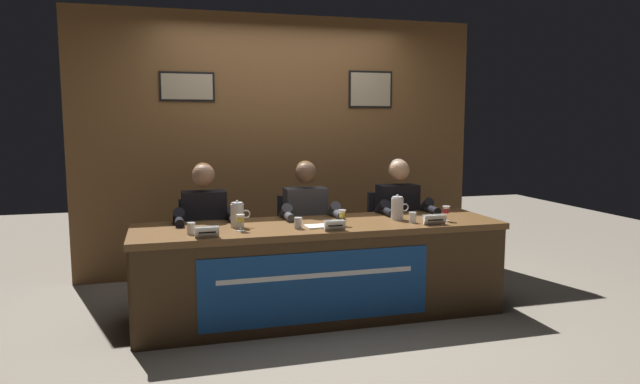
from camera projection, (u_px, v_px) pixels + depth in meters
ground_plane at (320, 314)px, 4.56m from camera, size 12.00×12.00×0.00m
wall_back_panelled at (282, 145)px, 5.78m from camera, size 4.10×0.14×2.60m
conference_table at (323, 256)px, 4.39m from camera, size 2.90×0.82×0.75m
chair_left at (204, 253)px, 4.84m from camera, size 0.44×0.45×0.88m
panelist_left at (205, 225)px, 4.61m from camera, size 0.51×0.48×1.21m
nameplate_left at (207, 232)px, 3.91m from camera, size 0.17×0.06×0.08m
juice_glass_left at (241, 220)px, 4.14m from camera, size 0.06×0.06×0.12m
water_cup_left at (191, 229)px, 4.03m from camera, size 0.06×0.06×0.08m
chair_center at (302, 247)px, 5.07m from camera, size 0.44×0.45×0.88m
panelist_center at (308, 220)px, 4.85m from camera, size 0.51×0.48×1.21m
nameplate_center at (335, 225)px, 4.16m from camera, size 0.16×0.06×0.08m
juice_glass_center at (342, 215)px, 4.35m from camera, size 0.06×0.06×0.12m
water_cup_center at (298, 224)px, 4.24m from camera, size 0.06×0.06×0.08m
chair_right at (392, 241)px, 5.30m from camera, size 0.44×0.45×0.88m
panelist_right at (401, 216)px, 5.08m from camera, size 0.51×0.48×1.21m
nameplate_right at (434, 220)px, 4.40m from camera, size 0.18×0.06×0.08m
juice_glass_right at (446, 211)px, 4.55m from camera, size 0.06×0.06×0.12m
water_cup_right at (413, 218)px, 4.48m from camera, size 0.06×0.06×0.08m
water_pitcher_left_side at (237, 215)px, 4.29m from camera, size 0.15×0.10×0.21m
water_pitcher_right_side at (397, 208)px, 4.61m from camera, size 0.15×0.10×0.21m
document_stack_center at (319, 226)px, 4.31m from camera, size 0.22×0.16×0.01m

